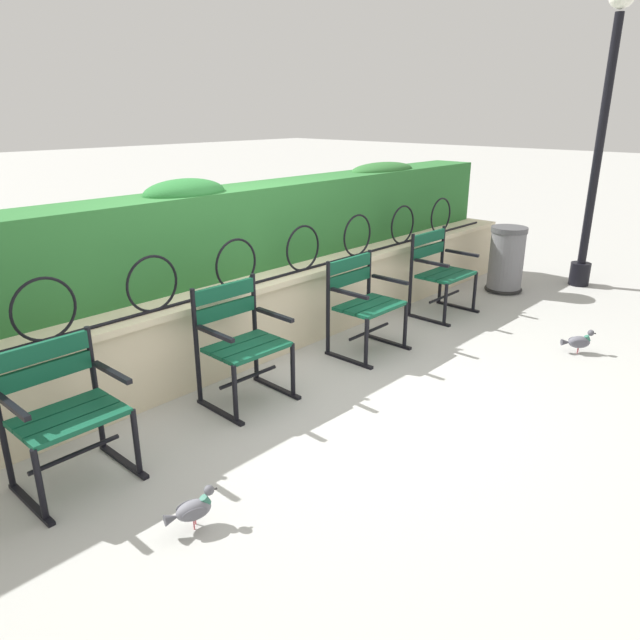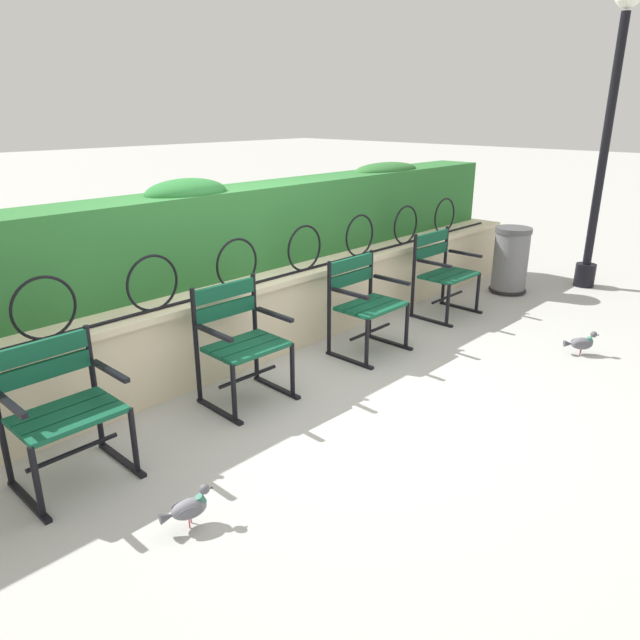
# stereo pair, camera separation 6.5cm
# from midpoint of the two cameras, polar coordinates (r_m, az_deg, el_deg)

# --- Properties ---
(ground_plane) EXTENTS (60.00, 60.00, 0.00)m
(ground_plane) POSITION_cam_midpoint_polar(r_m,az_deg,el_deg) (4.68, 0.60, -6.67)
(ground_plane) COLOR #ADADA8
(stone_wall) EXTENTS (8.15, 0.41, 0.69)m
(stone_wall) POSITION_cam_midpoint_polar(r_m,az_deg,el_deg) (5.16, -7.11, -0.03)
(stone_wall) COLOR beige
(stone_wall) RESTS_ON ground
(iron_arch_fence) EXTENTS (7.59, 0.02, 0.42)m
(iron_arch_fence) POSITION_cam_midpoint_polar(r_m,az_deg,el_deg) (4.85, -8.26, 5.14)
(iron_arch_fence) COLOR black
(iron_arch_fence) RESTS_ON stone_wall
(hedge_row) EXTENTS (7.99, 0.51, 0.86)m
(hedge_row) POSITION_cam_midpoint_polar(r_m,az_deg,el_deg) (5.27, -10.89, 8.52)
(hedge_row) COLOR #2D7033
(hedge_row) RESTS_ON stone_wall
(park_chair_leftmost) EXTENTS (0.61, 0.52, 0.85)m
(park_chair_leftmost) POSITION_cam_midpoint_polar(r_m,az_deg,el_deg) (3.72, -24.07, -7.88)
(park_chair_leftmost) COLOR #0F4C33
(park_chair_leftmost) RESTS_ON ground
(park_chair_centre_left) EXTENTS (0.60, 0.54, 0.89)m
(park_chair_centre_left) POSITION_cam_midpoint_polar(r_m,az_deg,el_deg) (4.39, -8.13, -1.96)
(park_chair_centre_left) COLOR #0F4C33
(park_chair_centre_left) RESTS_ON ground
(park_chair_centre_right) EXTENTS (0.62, 0.52, 0.86)m
(park_chair_centre_right) POSITION_cam_midpoint_polar(r_m,az_deg,el_deg) (5.26, 3.84, 1.80)
(park_chair_centre_right) COLOR #0F4C33
(park_chair_centre_right) RESTS_ON ground
(park_chair_rightmost) EXTENTS (0.63, 0.52, 0.88)m
(park_chair_rightmost) POSITION_cam_midpoint_polar(r_m,az_deg,el_deg) (6.37, 11.21, 4.72)
(park_chair_rightmost) COLOR #0F4C33
(park_chair_rightmost) RESTS_ON ground
(pigeon_near_chairs) EXTENTS (0.22, 0.25, 0.22)m
(pigeon_near_chairs) POSITION_cam_midpoint_polar(r_m,az_deg,el_deg) (5.77, 23.41, -1.91)
(pigeon_near_chairs) COLOR #5B5B66
(pigeon_near_chairs) RESTS_ON ground
(pigeon_far_side) EXTENTS (0.29, 0.15, 0.22)m
(pigeon_far_side) POSITION_cam_midpoint_polar(r_m,az_deg,el_deg) (3.30, -12.77, -17.41)
(pigeon_far_side) COLOR slate
(pigeon_far_side) RESTS_ON ground
(trash_bin) EXTENTS (0.44, 0.44, 0.78)m
(trash_bin) POSITION_cam_midpoint_polar(r_m,az_deg,el_deg) (7.38, 17.29, 5.45)
(trash_bin) COLOR slate
(trash_bin) RESTS_ON ground
(lamppost) EXTENTS (0.28, 0.28, 3.37)m
(lamppost) POSITION_cam_midpoint_polar(r_m,az_deg,el_deg) (7.81, 25.23, 15.51)
(lamppost) COLOR black
(lamppost) RESTS_ON ground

